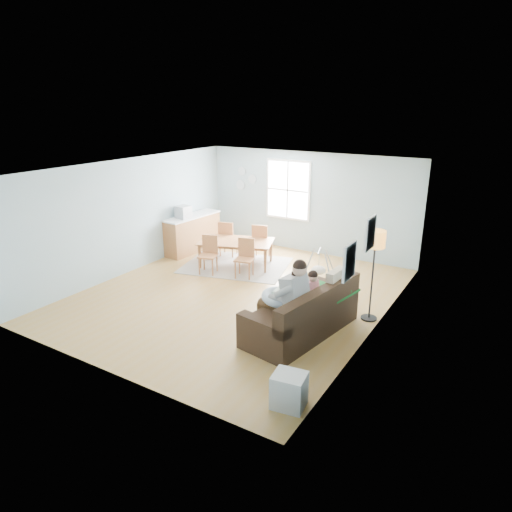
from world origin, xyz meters
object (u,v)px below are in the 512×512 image
Objects in this scene: toddler at (308,288)px; storage_cube at (289,390)px; sofa at (304,317)px; father at (287,296)px; chair_nw at (227,237)px; counter at (193,233)px; baby_swing at (319,269)px; dining_table at (236,253)px; chair_se at (245,255)px; chair_sw at (209,252)px; monitor at (183,212)px; floor_lamp at (375,247)px; chair_ne at (260,240)px.

toddler is 1.85× the size of storage_cube.
sofa is 1.62× the size of father.
sofa is at bearing -38.14° from chair_nw.
counter reaches higher than baby_swing.
dining_table is 1.81× the size of baby_swing.
father is 3.09m from chair_se.
baby_swing is at bearing 108.21° from toddler.
counter is at bearing 139.03° from storage_cube.
father reaches higher than toddler.
toddler is 3.54m from chair_sw.
father is at bearing -123.34° from sofa.
monitor reaches higher than chair_sw.
chair_sw reaches higher than baby_swing.
sofa is 1.40× the size of floor_lamp.
floor_lamp reaches higher than baby_swing.
baby_swing reaches higher than dining_table.
dining_table is 4.74× the size of monitor.
monitor reaches higher than chair_ne.
chair_se is at bearing -13.46° from monitor.
floor_lamp is at bearing -11.74° from chair_se.
chair_ne is at bearing 131.59° from sofa.
storage_cube is at bearing -55.67° from chair_ne.
chair_sw is at bearing 173.86° from floor_lamp.
floor_lamp is 4.24m from chair_sw.
sofa is 3.04m from chair_se.
chair_ne is at bearing 18.60° from monitor.
toddler is 5.27m from counter.
father reaches higher than chair_ne.
baby_swing is at bearing -22.07° from chair_ne.
toddler reaches higher than chair_nw.
storage_cube is 4.92m from chair_se.
chair_se is at bearing -166.64° from baby_swing.
floor_lamp is at bearing -12.45° from monitor.
toddler is at bearing -23.16° from chair_sw.
toddler is at bearing -28.37° from counter.
sofa is at bearing -77.82° from toddler.
chair_ne is (-2.66, 2.83, -0.24)m from toddler.
storage_cube is at bearing -47.97° from chair_nw.
chair_ne is at bearing 68.01° from chair_sw.
monitor reaches higher than chair_se.
chair_se is at bearing -59.87° from dining_table.
storage_cube is (-0.11, -3.12, -1.20)m from floor_lamp.
toddler is 0.94× the size of chair_ne.
chair_ne is 0.52× the size of counter.
sofa is at bearing -26.11° from chair_sw.
chair_sw is at bearing -28.97° from monitor.
monitor is (-0.01, -0.34, 0.66)m from counter.
monitor is at bearing 153.02° from sofa.
dining_table is (-2.95, 2.11, -0.46)m from toddler.
chair_ne is (0.89, 0.23, -0.00)m from chair_nw.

